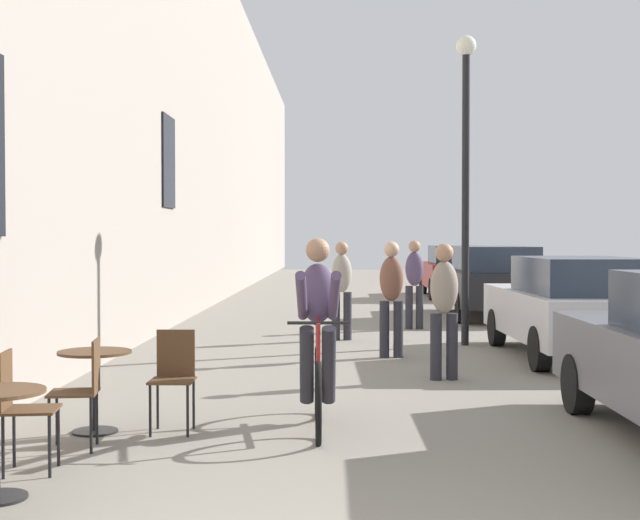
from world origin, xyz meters
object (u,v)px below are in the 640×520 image
(parked_car_third, at_px, (491,280))
(parked_car_fourth, at_px, (456,270))
(cyclist_on_bicycle, at_px, (318,338))
(pedestrian_near, at_px, (444,303))
(pedestrian_furthest, at_px, (414,279))
(cafe_chair_near_toward_street, at_px, (21,402))
(parked_car_second, at_px, (572,306))
(pedestrian_mid, at_px, (392,292))
(cafe_table_mid, at_px, (95,373))
(pedestrian_far, at_px, (342,285))
(cafe_chair_mid_toward_street, at_px, (174,373))
(cafe_chair_mid_toward_wall, at_px, (83,386))
(street_lamp, at_px, (466,149))

(parked_car_third, bearing_deg, parked_car_fourth, 89.36)
(cyclist_on_bicycle, xyz_separation_m, pedestrian_near, (1.45, 2.65, 0.12))
(pedestrian_furthest, bearing_deg, parked_car_fourth, 77.73)
(cafe_chair_near_toward_street, height_order, parked_car_second, parked_car_second)
(pedestrian_mid, bearing_deg, cafe_chair_near_toward_street, -116.15)
(cafe_table_mid, relative_size, parked_car_third, 0.17)
(cyclist_on_bicycle, bearing_deg, pedestrian_far, 88.07)
(parked_car_second, xyz_separation_m, parked_car_third, (-0.05, 6.38, 0.04))
(pedestrian_furthest, height_order, parked_car_fourth, pedestrian_furthest)
(cafe_chair_near_toward_street, bearing_deg, pedestrian_furthest, 69.88)
(cafe_chair_near_toward_street, relative_size, cafe_table_mid, 1.24)
(cafe_chair_mid_toward_street, relative_size, pedestrian_mid, 0.54)
(parked_car_third, bearing_deg, parked_car_second, -89.57)
(cafe_chair_mid_toward_street, bearing_deg, pedestrian_mid, 65.46)
(cafe_chair_mid_toward_wall, xyz_separation_m, pedestrian_furthest, (3.46, 9.41, 0.42))
(cyclist_on_bicycle, distance_m, parked_car_fourth, 17.69)
(cafe_chair_mid_toward_wall, height_order, pedestrian_furthest, pedestrian_furthest)
(cafe_chair_mid_toward_wall, bearing_deg, parked_car_second, 45.59)
(cyclist_on_bicycle, distance_m, parked_car_second, 5.75)
(cafe_table_mid, bearing_deg, parked_car_third, 64.40)
(pedestrian_near, bearing_deg, pedestrian_mid, 104.77)
(cafe_chair_near_toward_street, height_order, parked_car_third, parked_car_third)
(cafe_chair_near_toward_street, xyz_separation_m, pedestrian_far, (2.35, 8.34, 0.41))
(cafe_table_mid, bearing_deg, cafe_chair_near_toward_street, -97.38)
(parked_car_second, bearing_deg, parked_car_third, 90.43)
(cafe_table_mid, xyz_separation_m, parked_car_fourth, (5.46, 17.62, 0.25))
(cafe_chair_near_toward_street, relative_size, cyclist_on_bicycle, 0.51)
(cafe_chair_mid_toward_street, relative_size, cafe_chair_mid_toward_wall, 1.00)
(pedestrian_near, distance_m, pedestrian_mid, 2.03)
(parked_car_second, relative_size, parked_car_fourth, 0.98)
(pedestrian_mid, distance_m, parked_car_third, 6.82)
(cafe_chair_mid_toward_wall, bearing_deg, parked_car_fourth, 73.55)
(cyclist_on_bicycle, bearing_deg, parked_car_third, 72.60)
(cafe_chair_mid_toward_street, xyz_separation_m, pedestrian_furthest, (2.86, 8.73, 0.42))
(parked_car_second, bearing_deg, pedestrian_furthest, 115.67)
(pedestrian_far, distance_m, parked_car_fourth, 11.10)
(pedestrian_far, relative_size, parked_car_third, 0.38)
(cafe_table_mid, distance_m, street_lamp, 8.03)
(cafe_chair_mid_toward_wall, bearing_deg, cyclist_on_bicycle, 25.50)
(cafe_chair_mid_toward_street, relative_size, parked_car_third, 0.21)
(pedestrian_near, xyz_separation_m, parked_car_third, (1.98, 8.31, -0.13))
(cafe_table_mid, distance_m, cafe_chair_mid_toward_street, 0.69)
(parked_car_second, distance_m, parked_car_third, 6.38)
(pedestrian_far, distance_m, pedestrian_furthest, 2.25)
(cyclist_on_bicycle, bearing_deg, cafe_chair_mid_toward_wall, -154.50)
(cafe_chair_mid_toward_street, xyz_separation_m, cafe_chair_mid_toward_wall, (-0.61, -0.68, 0.00))
(pedestrian_near, distance_m, pedestrian_furthest, 5.87)
(parked_car_second, bearing_deg, pedestrian_near, -136.48)
(cyclist_on_bicycle, height_order, pedestrian_mid, cyclist_on_bicycle)
(cafe_chair_mid_toward_wall, xyz_separation_m, parked_car_fourth, (5.38, 18.23, 0.25))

